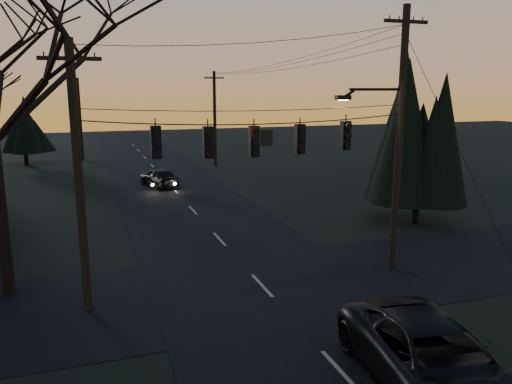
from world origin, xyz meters
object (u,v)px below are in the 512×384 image
object	(u,v)px
utility_pole_far_l	(83,160)
suv_near	(434,360)
utility_pole_far_r	(216,166)
evergreen_right	(421,131)
utility_pole_left	(88,309)
sedan_oncoming_a	(159,177)
utility_pole_right	(392,268)

from	to	relation	value
utility_pole_far_l	suv_near	size ratio (longest dim) A/B	1.34
utility_pole_far_r	evergreen_right	world-z (taller)	evergreen_right
evergreen_right	utility_pole_far_r	bearing A→B (deg)	102.78
utility_pole_far_r	evergreen_right	xyz separation A→B (m)	(5.11, -22.55, 4.87)
utility_pole_far_l	utility_pole_left	bearing A→B (deg)	-90.00
evergreen_right	sedan_oncoming_a	size ratio (longest dim) A/B	2.08
utility_pole_far_l	sedan_oncoming_a	bearing A→B (deg)	-72.19
suv_near	sedan_oncoming_a	distance (m)	27.31
utility_pole_far_r	evergreen_right	size ratio (longest dim) A/B	0.99
suv_near	utility_pole_right	bearing A→B (deg)	69.14
utility_pole_far_r	utility_pole_far_l	world-z (taller)	utility_pole_far_r
utility_pole_far_r	sedan_oncoming_a	bearing A→B (deg)	-127.59
utility_pole_left	sedan_oncoming_a	size ratio (longest dim) A/B	2.06
utility_pole_right	suv_near	xyz separation A→B (m)	(-3.88, -7.39, 0.83)
utility_pole_left	evergreen_right	world-z (taller)	evergreen_right
utility_pole_far_l	suv_near	world-z (taller)	utility_pole_far_l
utility_pole_right	utility_pole_far_l	world-z (taller)	utility_pole_right
utility_pole_right	evergreen_right	xyz separation A→B (m)	(5.11, 5.45, 4.87)
utility_pole_left	utility_pole_far_r	world-z (taller)	same
utility_pole_left	utility_pole_far_r	size ratio (longest dim) A/B	1.00
utility_pole_left	suv_near	world-z (taller)	utility_pole_left
utility_pole_far_r	utility_pole_far_l	bearing A→B (deg)	145.18
utility_pole_far_r	sedan_oncoming_a	world-z (taller)	utility_pole_far_r
utility_pole_left	utility_pole_far_l	bearing A→B (deg)	90.00
utility_pole_far_l	evergreen_right	world-z (taller)	evergreen_right
utility_pole_far_l	evergreen_right	xyz separation A→B (m)	(16.61, -30.55, 4.87)
utility_pole_far_r	suv_near	world-z (taller)	utility_pole_far_r
sedan_oncoming_a	utility_pole_left	bearing A→B (deg)	60.66
evergreen_right	sedan_oncoming_a	bearing A→B (deg)	128.48
utility_pole_right	utility_pole_far_r	xyz separation A→B (m)	(0.00, 28.00, 0.00)
suv_near	sedan_oncoming_a	world-z (taller)	suv_near
utility_pole_right	utility_pole_far_l	distance (m)	37.79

